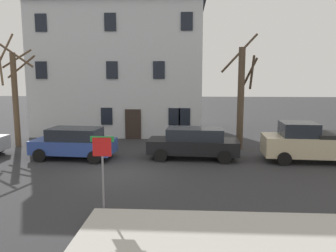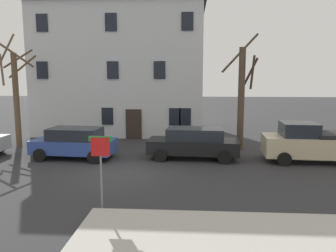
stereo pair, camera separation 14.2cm
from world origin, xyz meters
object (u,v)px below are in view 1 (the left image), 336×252
Objects in this scene: tree_bare_mid at (241,94)px; bicycle_leaning at (76,147)px; pickup_truck_beige at (316,143)px; building_main at (122,58)px; street_sign_pole at (102,159)px; car_blue_wagon at (74,143)px; tree_bare_near at (15,92)px; car_black_wagon at (194,143)px.

bicycle_leaning is (-9.55, -1.92, -2.93)m from tree_bare_mid.
tree_bare_mid reaches higher than pickup_truck_beige.
building_main is at bearing 141.54° from pickup_truck_beige.
street_sign_pole is at bearing -143.30° from pickup_truck_beige.
pickup_truck_beige is (12.65, 0.09, 0.12)m from car_blue_wagon.
tree_bare_mid is (8.42, -6.44, -2.51)m from building_main.
tree_bare_mid reaches higher than street_sign_pole.
building_main is 1.83× the size of tree_bare_near.
bicycle_leaning is at bearing 105.68° from car_blue_wagon.
tree_bare_near is 1.01× the size of tree_bare_mid.
pickup_truck_beige reaches higher than bicycle_leaning.
street_sign_pole reaches higher than car_black_wagon.
tree_bare_near is 12.72m from street_sign_pole.
street_sign_pole reaches higher than bicycle_leaning.
tree_bare_mid is at bearing 139.06° from pickup_truck_beige.
building_main is at bearing 50.33° from tree_bare_near.
building_main is 2.33× the size of pickup_truck_beige.
street_sign_pole is (-3.06, -7.21, 0.87)m from car_black_wagon.
tree_bare_near is at bearing -179.43° from tree_bare_mid.
building_main is 10.74m from car_blue_wagon.
pickup_truck_beige is (11.84, -9.40, -4.83)m from building_main.
tree_bare_near is 13.87m from tree_bare_mid.
building_main is 8.88m from tree_bare_near.
car_blue_wagon is at bearing -94.86° from building_main.
tree_bare_near is at bearing 166.83° from car_black_wagon.
tree_bare_mid is (13.87, 0.14, -0.10)m from tree_bare_near.
car_blue_wagon is (-0.81, -9.50, -4.95)m from building_main.
building_main is 10.04m from bicycle_leaning.
car_blue_wagon is 1.28m from bicycle_leaning.
building_main is at bearing 82.33° from bicycle_leaning.
tree_bare_mid is at bearing 18.34° from car_blue_wagon.
bicycle_leaning is at bearing 173.23° from car_black_wagon.
car_blue_wagon is 0.80× the size of pickup_truck_beige.
building_main is 1.85× the size of tree_bare_mid.
car_black_wagon reaches higher than car_blue_wagon.
building_main reaches higher than tree_bare_mid.
building_main reaches higher than street_sign_pole.
pickup_truck_beige is 2.24× the size of street_sign_pole.
tree_bare_mid is 2.83× the size of street_sign_pole.
street_sign_pole is (-9.34, -6.96, 0.76)m from pickup_truck_beige.
tree_bare_near is at bearing 170.71° from pickup_truck_beige.
car_black_wagon is (6.37, 0.34, 0.00)m from car_blue_wagon.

